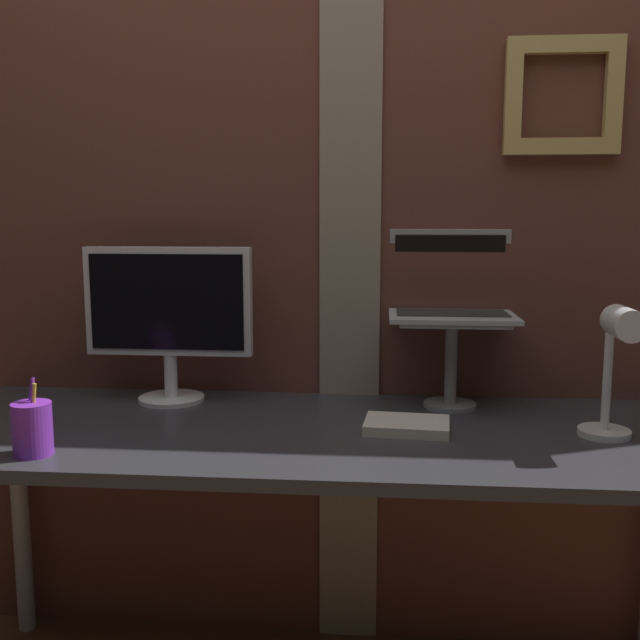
# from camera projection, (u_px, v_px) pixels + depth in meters

# --- Properties ---
(brick_wall_back) EXTENTS (3.43, 0.16, 2.53)m
(brick_wall_back) POSITION_uv_depth(u_px,v_px,m) (323.00, 210.00, 2.07)
(brick_wall_back) COLOR brown
(brick_wall_back) RESTS_ON ground_plane
(desk) EXTENTS (1.95, 0.69, 0.74)m
(desk) POSITION_uv_depth(u_px,v_px,m) (316.00, 456.00, 1.76)
(desk) COLOR #333338
(desk) RESTS_ON ground_plane
(monitor) EXTENTS (0.46, 0.18, 0.42)m
(monitor) POSITION_uv_depth(u_px,v_px,m) (169.00, 310.00, 1.96)
(monitor) COLOR white
(monitor) RESTS_ON desk
(laptop_stand) EXTENTS (0.28, 0.22, 0.24)m
(laptop_stand) POSITION_uv_depth(u_px,v_px,m) (451.00, 348.00, 1.91)
(laptop_stand) COLOR gray
(laptop_stand) RESTS_ON desk
(laptop) EXTENTS (0.33, 0.27, 0.23)m
(laptop) POSITION_uv_depth(u_px,v_px,m) (450.00, 292.00, 1.96)
(laptop) COLOR #ADB2B7
(laptop) RESTS_ON laptop_stand
(desk_lamp) EXTENTS (0.12, 0.20, 0.31)m
(desk_lamp) POSITION_uv_depth(u_px,v_px,m) (616.00, 359.00, 1.61)
(desk_lamp) COLOR white
(desk_lamp) RESTS_ON desk
(pen_cup) EXTENTS (0.08, 0.08, 0.17)m
(pen_cup) POSITION_uv_depth(u_px,v_px,m) (32.00, 428.00, 1.55)
(pen_cup) COLOR purple
(pen_cup) RESTS_ON desk
(paper_clutter_stack) EXTENTS (0.21, 0.16, 0.02)m
(paper_clutter_stack) POSITION_uv_depth(u_px,v_px,m) (407.00, 426.00, 1.73)
(paper_clutter_stack) COLOR silver
(paper_clutter_stack) RESTS_ON desk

